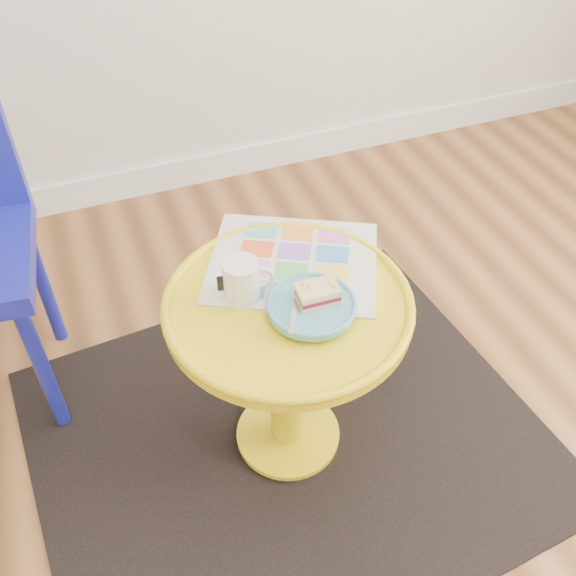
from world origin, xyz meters
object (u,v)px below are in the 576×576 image
object	(u,v)px
side_table	(288,346)
plate	(311,306)
mug	(242,280)
newspaper	(293,262)

from	to	relation	value
side_table	plate	distance (m)	0.18
side_table	plate	xyz separation A→B (m)	(0.03, -0.05, 0.17)
mug	plate	xyz separation A→B (m)	(0.12, -0.09, -0.03)
side_table	plate	world-z (taller)	plate
newspaper	plate	xyz separation A→B (m)	(-0.02, -0.16, 0.02)
side_table	mug	bearing A→B (deg)	152.98
mug	plate	world-z (taller)	mug
side_table	newspaper	size ratio (longest dim) A/B	1.43
side_table	mug	size ratio (longest dim) A/B	4.93
newspaper	mug	size ratio (longest dim) A/B	3.44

